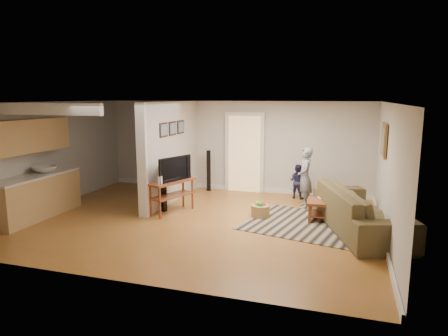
{
  "coord_description": "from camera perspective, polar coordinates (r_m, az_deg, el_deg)",
  "views": [
    {
      "loc": [
        2.98,
        -7.68,
        2.61
      ],
      "look_at": [
        0.49,
        0.41,
        1.1
      ],
      "focal_mm": 32.0,
      "sensor_mm": 36.0,
      "label": 1
    }
  ],
  "objects": [
    {
      "name": "ground",
      "position": [
        8.64,
        -3.91,
        -7.49
      ],
      "size": [
        7.5,
        7.5,
        0.0
      ],
      "primitive_type": "plane",
      "color": "brown",
      "rests_on": "ground"
    },
    {
      "name": "room_shell",
      "position": [
        9.13,
        -9.31,
        2.74
      ],
      "size": [
        7.54,
        6.02,
        2.52
      ],
      "color": "beige",
      "rests_on": "ground"
    },
    {
      "name": "area_rug",
      "position": [
        8.49,
        13.29,
        -8.02
      ],
      "size": [
        3.28,
        2.7,
        0.01
      ],
      "primitive_type": "cube",
      "rotation": [
        0.0,
        0.0,
        -0.23
      ],
      "color": "black",
      "rests_on": "ground"
    },
    {
      "name": "sofa",
      "position": [
        8.44,
        18.65,
        -8.45
      ],
      "size": [
        2.01,
        3.09,
        0.84
      ],
      "primitive_type": "imported",
      "rotation": [
        0.0,
        0.0,
        1.9
      ],
      "color": "#443B22",
      "rests_on": "ground"
    },
    {
      "name": "coffee_table",
      "position": [
        8.81,
        15.55,
        -5.21
      ],
      "size": [
        1.14,
        0.71,
        0.65
      ],
      "rotation": [
        0.0,
        0.0,
        0.06
      ],
      "color": "#602D16",
      "rests_on": "ground"
    },
    {
      "name": "tv_console",
      "position": [
        9.09,
        -7.44,
        -2.2
      ],
      "size": [
        0.84,
        1.28,
        1.03
      ],
      "rotation": [
        0.0,
        0.0,
        -0.36
      ],
      "color": "#602D16",
      "rests_on": "ground"
    },
    {
      "name": "speaker_left",
      "position": [
        9.28,
        -8.66,
        -2.82
      ],
      "size": [
        0.14,
        0.14,
        1.1
      ],
      "primitive_type": "cube",
      "rotation": [
        0.0,
        0.0,
        -0.31
      ],
      "color": "black",
      "rests_on": "ground"
    },
    {
      "name": "speaker_right",
      "position": [
        11.19,
        -2.2,
        -0.38
      ],
      "size": [
        0.14,
        0.14,
        1.14
      ],
      "primitive_type": "cube",
      "rotation": [
        0.0,
        0.0,
        0.3
      ],
      "color": "black",
      "rests_on": "ground"
    },
    {
      "name": "toy_basket",
      "position": [
        8.87,
        5.21,
        -6.03
      ],
      "size": [
        0.41,
        0.41,
        0.36
      ],
      "color": "#9F6C44",
      "rests_on": "ground"
    },
    {
      "name": "child",
      "position": [
        9.82,
        11.35,
        -5.5
      ],
      "size": [
        0.42,
        0.58,
        1.45
      ],
      "primitive_type": "imported",
      "rotation": [
        0.0,
        0.0,
        -1.42
      ],
      "color": "gray",
      "rests_on": "ground"
    },
    {
      "name": "toddler",
      "position": [
        10.64,
        10.35,
        -4.25
      ],
      "size": [
        0.52,
        0.45,
        0.9
      ],
      "primitive_type": "imported",
      "rotation": [
        0.0,
        0.0,
        2.84
      ],
      "color": "#212145",
      "rests_on": "ground"
    }
  ]
}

